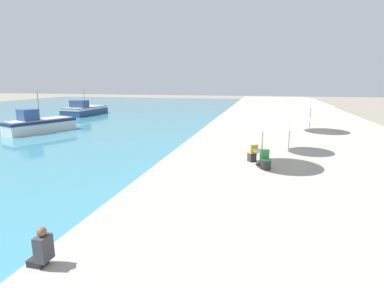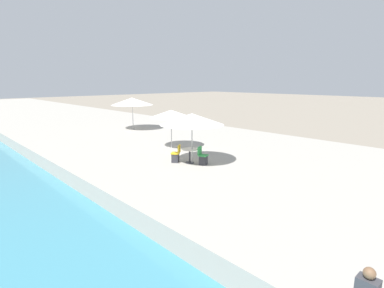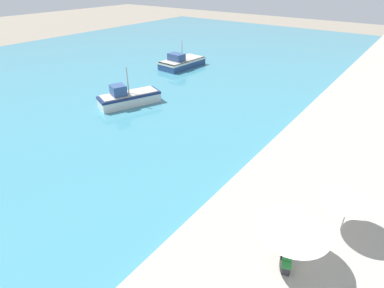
% 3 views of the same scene
% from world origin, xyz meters
% --- Properties ---
extents(quay_promenade, '(16.00, 90.00, 0.77)m').
position_xyz_m(quay_promenade, '(8.00, 37.00, 0.39)').
color(quay_promenade, '#A39E93').
rests_on(quay_promenade, ground_plane).
extents(cafe_umbrella_pink, '(3.17, 3.17, 2.53)m').
position_xyz_m(cafe_umbrella_pink, '(5.12, 12.88, 3.03)').
color(cafe_umbrella_pink, '#B7B7B7').
rests_on(cafe_umbrella_pink, quay_promenade).
extents(cafe_umbrella_white, '(2.60, 2.60, 2.36)m').
position_xyz_m(cafe_umbrella_white, '(6.64, 16.38, 2.90)').
color(cafe_umbrella_white, '#B7B7B7').
rests_on(cafe_umbrella_white, quay_promenade).
extents(cafe_umbrella_striped, '(3.52, 3.52, 2.70)m').
position_xyz_m(cafe_umbrella_striped, '(8.86, 24.33, 3.17)').
color(cafe_umbrella_striped, '#B7B7B7').
rests_on(cafe_umbrella_striped, quay_promenade).
extents(cafe_table, '(0.80, 0.80, 0.74)m').
position_xyz_m(cafe_table, '(5.07, 13.00, 1.31)').
color(cafe_table, '#333338').
rests_on(cafe_table, quay_promenade).
extents(cafe_chair_left, '(0.58, 0.58, 0.91)m').
position_xyz_m(cafe_chair_left, '(4.65, 13.59, 1.10)').
color(cafe_chair_left, '#2D2D33').
rests_on(cafe_chair_left, quay_promenade).
extents(cafe_chair_right, '(0.53, 0.55, 0.91)m').
position_xyz_m(cafe_chair_right, '(5.33, 12.32, 1.10)').
color(cafe_chair_right, '#2D2D33').
rests_on(cafe_chair_right, quay_promenade).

